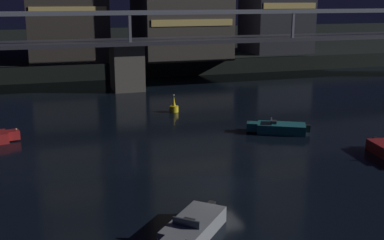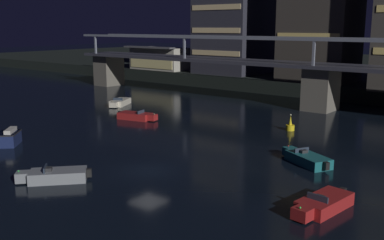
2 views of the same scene
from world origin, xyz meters
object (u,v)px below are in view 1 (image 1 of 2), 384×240
at_px(river_bridge, 126,53).
at_px(channel_buoy, 174,107).
at_px(speedboat_mid_center, 192,228).
at_px(speedboat_near_right, 279,128).

height_order(river_bridge, channel_buoy, river_bridge).
bearing_deg(channel_buoy, speedboat_mid_center, -103.20).
xyz_separation_m(river_bridge, channel_buoy, (2.30, -13.18, -3.99)).
relative_size(river_bridge, speedboat_near_right, 18.03).
distance_m(speedboat_near_right, speedboat_mid_center, 19.33).
xyz_separation_m(speedboat_near_right, speedboat_mid_center, (-12.19, -15.01, 0.00)).
bearing_deg(river_bridge, speedboat_near_right, -69.51).
height_order(river_bridge, speedboat_near_right, river_bridge).
bearing_deg(speedboat_mid_center, river_bridge, 84.68).
height_order(speedboat_near_right, channel_buoy, channel_buoy).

